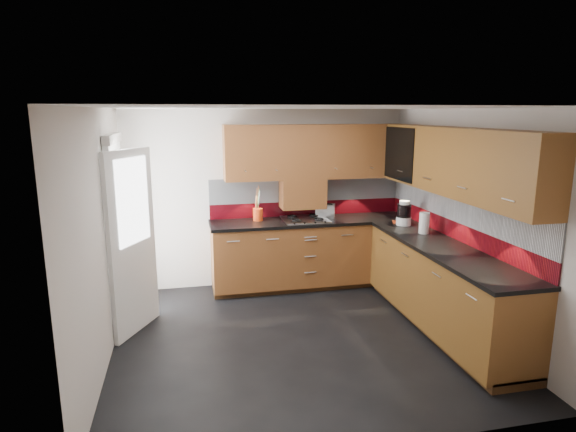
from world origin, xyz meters
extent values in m
cube|color=black|center=(0.00, 0.00, -0.01)|extent=(4.00, 3.80, 0.02)
cube|color=white|center=(0.00, 0.00, 2.45)|extent=(4.00, 3.80, 0.10)
cube|color=beige|center=(0.00, 1.84, 1.20)|extent=(4.00, 0.08, 2.64)
cube|color=beige|center=(0.00, -1.84, 1.20)|extent=(4.00, 0.08, 2.64)
cube|color=beige|center=(-1.94, 0.00, 1.20)|extent=(0.08, 3.80, 2.64)
cube|color=beige|center=(1.94, 0.00, 1.20)|extent=(0.08, 3.80, 2.64)
cube|color=brown|center=(0.55, 1.50, 0.48)|extent=(2.70, 0.60, 0.95)
cube|color=brown|center=(1.60, -0.10, 0.48)|extent=(0.60, 2.60, 0.95)
cube|color=#432813|center=(0.55, 1.53, 0.05)|extent=(2.70, 0.54, 0.10)
cube|color=#432813|center=(1.63, -0.10, 0.05)|extent=(0.54, 2.60, 0.10)
cube|color=black|center=(0.54, 1.49, 0.92)|extent=(2.72, 0.62, 0.04)
cube|color=black|center=(1.59, -0.12, 0.92)|extent=(0.62, 2.60, 0.04)
cube|color=maroon|center=(0.55, 1.79, 1.04)|extent=(2.70, 0.02, 0.20)
cube|color=silver|center=(0.55, 1.79, 1.31)|extent=(2.70, 0.02, 0.34)
cube|color=maroon|center=(1.89, 0.20, 1.04)|extent=(0.02, 3.20, 0.20)
cube|color=silver|center=(1.89, 0.20, 1.31)|extent=(0.02, 3.20, 0.34)
cube|color=brown|center=(0.65, 1.64, 1.84)|extent=(2.50, 0.33, 0.72)
cube|color=brown|center=(1.73, 0.04, 1.84)|extent=(0.33, 2.87, 0.72)
cube|color=silver|center=(0.50, 1.46, 1.63)|extent=(1.80, 0.01, 0.16)
cube|color=silver|center=(1.56, 0.00, 1.63)|extent=(0.01, 2.00, 0.16)
cube|color=brown|center=(0.45, 1.64, 1.28)|extent=(0.60, 0.33, 0.40)
cube|color=black|center=(1.56, 1.07, 1.84)|extent=(0.01, 0.80, 0.66)
cube|color=#FFD18C|center=(1.87, 1.07, 1.84)|extent=(0.01, 0.76, 0.64)
cube|color=black|center=(1.73, 1.07, 1.86)|extent=(0.29, 0.76, 0.01)
cylinder|color=black|center=(1.73, 0.82, 1.96)|extent=(0.07, 0.07, 0.16)
cylinder|color=black|center=(1.73, 0.97, 1.96)|extent=(0.07, 0.07, 0.16)
cylinder|color=white|center=(1.73, 1.12, 1.96)|extent=(0.07, 0.07, 0.16)
cylinder|color=black|center=(1.73, 1.27, 1.96)|extent=(0.07, 0.07, 0.16)
cube|color=white|center=(-1.86, 0.90, 1.02)|extent=(0.06, 0.95, 2.04)
cube|color=white|center=(-1.68, 0.55, 1.00)|extent=(0.42, 0.73, 1.98)
cube|color=white|center=(-1.65, 0.55, 1.45)|extent=(0.28, 0.50, 0.90)
cube|color=silver|center=(0.45, 1.48, 0.95)|extent=(0.60, 0.51, 0.02)
torus|color=black|center=(0.30, 1.36, 0.98)|extent=(0.13, 0.13, 0.02)
torus|color=black|center=(0.60, 1.36, 0.98)|extent=(0.13, 0.13, 0.02)
torus|color=black|center=(0.30, 1.60, 0.98)|extent=(0.13, 0.13, 0.02)
torus|color=black|center=(0.60, 1.60, 0.98)|extent=(0.13, 0.13, 0.02)
cube|color=black|center=(0.45, 1.23, 0.96)|extent=(0.45, 0.04, 0.02)
cylinder|color=#E54315|center=(-0.17, 1.60, 1.02)|extent=(0.13, 0.13, 0.16)
cylinder|color=#925C3A|center=(-0.17, 1.62, 1.22)|extent=(0.06, 0.02, 0.33)
cylinder|color=#925C3A|center=(-0.16, 1.62, 1.21)|extent=(0.05, 0.04, 0.30)
cylinder|color=#925C3A|center=(-0.18, 1.62, 1.23)|extent=(0.06, 0.03, 0.35)
cylinder|color=#925C3A|center=(-0.16, 1.61, 1.20)|extent=(0.04, 0.05, 0.28)
cylinder|color=#925C3A|center=(-0.19, 1.61, 1.22)|extent=(0.04, 0.05, 0.32)
cube|color=silver|center=(0.77, 1.60, 1.03)|extent=(0.30, 0.24, 0.18)
cube|color=black|center=(0.77, 1.60, 1.12)|extent=(0.19, 0.09, 0.01)
cube|color=black|center=(0.77, 1.64, 1.12)|extent=(0.19, 0.09, 0.01)
cylinder|color=white|center=(1.61, 0.94, 0.99)|extent=(0.19, 0.19, 0.10)
cylinder|color=black|center=(1.61, 0.94, 1.13)|extent=(0.18, 0.18, 0.17)
cylinder|color=white|center=(1.61, 0.94, 1.23)|extent=(0.13, 0.13, 0.04)
cylinder|color=white|center=(1.66, 0.49, 1.07)|extent=(0.14, 0.14, 0.25)
cube|color=#E74719|center=(1.61, 1.08, 0.95)|extent=(0.17, 0.15, 0.01)
camera|label=1|loc=(-1.12, -4.61, 2.36)|focal=30.00mm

